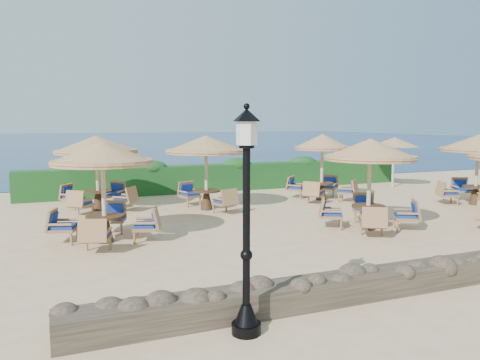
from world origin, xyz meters
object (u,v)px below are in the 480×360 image
(extra_parasol, at_px, (394,142))
(cafe_set_0, at_px, (103,175))
(cafe_set_3, at_px, (97,158))
(cafe_set_1, at_px, (370,169))
(lamp_post, at_px, (246,231))
(cafe_set_4, at_px, (206,153))
(cafe_set_5, at_px, (322,159))
(cafe_set_6, at_px, (478,157))

(extra_parasol, relative_size, cafe_set_0, 0.83)
(cafe_set_0, distance_m, cafe_set_3, 4.75)
(cafe_set_1, bearing_deg, extra_parasol, 46.33)
(cafe_set_0, relative_size, cafe_set_3, 0.99)
(extra_parasol, bearing_deg, cafe_set_1, -133.67)
(lamp_post, distance_m, cafe_set_4, 10.03)
(cafe_set_4, xyz_separation_m, cafe_set_5, (4.95, 0.30, -0.39))
(cafe_set_1, xyz_separation_m, cafe_set_6, (6.38, 1.93, 0.03))
(cafe_set_0, relative_size, cafe_set_5, 1.09)
(cafe_set_6, bearing_deg, lamp_post, -150.58)
(lamp_post, relative_size, cafe_set_6, 1.16)
(cafe_set_6, bearing_deg, cafe_set_1, -163.15)
(extra_parasol, relative_size, cafe_set_6, 0.84)
(lamp_post, distance_m, cafe_set_0, 6.45)
(cafe_set_6, bearing_deg, extra_parasol, 86.61)
(extra_parasol, relative_size, cafe_set_3, 0.83)
(cafe_set_1, bearing_deg, cafe_set_0, 170.06)
(lamp_post, relative_size, cafe_set_3, 1.14)
(lamp_post, height_order, cafe_set_1, lamp_post)
(cafe_set_5, relative_size, cafe_set_6, 0.93)
(cafe_set_1, bearing_deg, lamp_post, -139.81)
(lamp_post, distance_m, cafe_set_3, 11.10)
(extra_parasol, height_order, cafe_set_1, cafe_set_1)
(lamp_post, height_order, cafe_set_0, lamp_post)
(cafe_set_0, relative_size, cafe_set_6, 1.01)
(lamp_post, relative_size, cafe_set_0, 1.15)
(extra_parasol, bearing_deg, cafe_set_3, -175.99)
(lamp_post, bearing_deg, extra_parasol, 43.60)
(extra_parasol, bearing_deg, cafe_set_0, -157.80)
(cafe_set_5, bearing_deg, cafe_set_6, -32.22)
(extra_parasol, relative_size, cafe_set_5, 0.91)
(cafe_set_0, height_order, cafe_set_1, same)
(lamp_post, bearing_deg, cafe_set_4, 75.82)
(lamp_post, bearing_deg, cafe_set_6, 29.42)
(cafe_set_3, relative_size, cafe_set_4, 1.00)
(cafe_set_3, bearing_deg, cafe_set_6, -16.94)
(extra_parasol, distance_m, cafe_set_5, 5.58)
(lamp_post, xyz_separation_m, cafe_set_6, (12.30, 6.93, 0.27))
(cafe_set_0, height_order, cafe_set_3, same)
(cafe_set_4, height_order, cafe_set_5, same)
(cafe_set_0, xyz_separation_m, cafe_set_4, (3.86, 3.43, 0.26))
(cafe_set_6, bearing_deg, cafe_set_4, 164.24)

